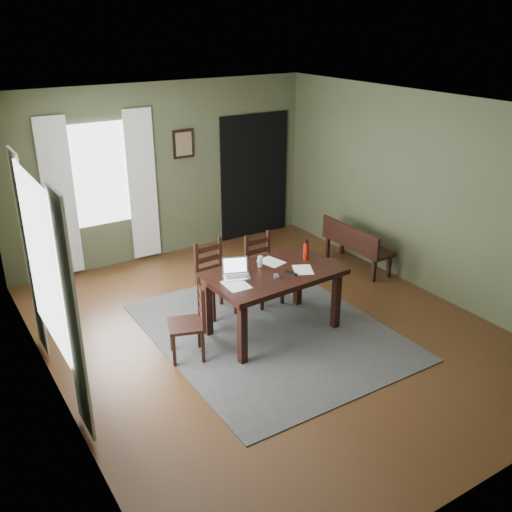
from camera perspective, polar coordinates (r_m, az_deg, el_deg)
ground at (r=7.08m, az=1.30°, el=-7.57°), size 5.00×6.00×0.01m
room_shell at (r=6.35m, az=1.45°, el=6.61°), size 5.02×6.02×2.71m
rug at (r=7.07m, az=1.31°, el=-7.49°), size 2.60×3.20×0.01m
dining_table at (r=6.76m, az=1.72°, el=-2.28°), size 1.64×1.03×0.80m
chair_end at (r=6.41m, az=-6.57°, el=-6.58°), size 0.50×0.50×0.90m
chair_back_left at (r=7.32m, az=-4.16°, el=-2.33°), size 0.45×0.45×0.96m
chair_back_right at (r=7.59m, az=0.70°, el=-1.42°), size 0.42×0.42×0.93m
bench at (r=8.75m, az=9.88°, el=1.35°), size 0.40×1.24×0.70m
laptop at (r=6.58m, az=-2.02°, el=-1.56°), size 0.37×0.33×0.21m
computer_mouse at (r=6.56m, az=2.06°, el=-2.03°), size 0.09×0.10×0.03m
tv_remote at (r=6.66m, az=3.53°, el=-1.71°), size 0.09×0.17×0.02m
drinking_glass at (r=6.81m, az=0.42°, el=-0.55°), size 0.08×0.08×0.13m
water_bottle at (r=7.02m, az=5.03°, el=0.55°), size 0.08×0.08×0.26m
paper_a at (r=6.38m, az=-2.00°, el=-2.90°), size 0.26×0.34×0.00m
paper_b at (r=6.77m, az=4.71°, el=-1.38°), size 0.33×0.36×0.00m
paper_c at (r=6.96m, az=1.55°, el=-0.59°), size 0.30×0.35×0.00m
window_left at (r=5.77m, az=-20.69°, el=-0.41°), size 0.01×1.30×1.70m
window_back at (r=8.66m, az=-15.34°, el=7.84°), size 1.00×0.01×1.50m
curtain_left_near at (r=5.14m, az=-17.93°, el=-5.99°), size 0.03×0.48×2.30m
curtain_left_far at (r=6.61m, az=-21.73°, el=0.05°), size 0.03×0.48×2.30m
curtain_back_left at (r=8.55m, az=-19.05°, el=5.46°), size 0.44×0.03×2.30m
curtain_back_right at (r=8.89m, az=-11.30°, el=6.92°), size 0.44×0.03×2.30m
framed_picture at (r=9.05m, az=-7.27°, el=11.07°), size 0.34×0.03×0.44m
doorway_back at (r=9.82m, az=-0.15°, el=7.99°), size 1.30×0.03×2.10m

